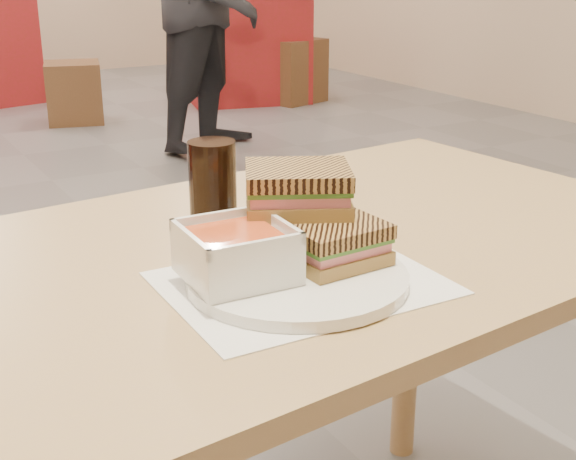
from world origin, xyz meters
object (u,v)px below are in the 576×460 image
main_table (290,314)px  soup_bowl (236,254)px  bg_chair_1r (290,70)px  panini_lower (335,243)px  bg_chair_1l (74,92)px  bg_table_1 (242,48)px  cola_glass (213,191)px  bg_chair_2r (8,62)px  plate (297,278)px

main_table → soup_bowl: 0.24m
bg_chair_1r → soup_bowl: bearing=-121.4°
soup_bowl → panini_lower: soup_bowl is taller
bg_chair_1r → bg_chair_1l: bearing=177.4°
panini_lower → bg_table_1: panini_lower is taller
cola_glass → bg_chair_2r: size_ratio=0.30×
soup_bowl → cola_glass: 0.18m
bg_table_1 → bg_chair_2r: (-1.54, 1.32, -0.16)m
bg_chair_2r → bg_chair_1r: bearing=-42.5°
soup_bowl → panini_lower: 0.13m
main_table → bg_table_1: bg_table_1 is taller
plate → bg_table_1: (2.46, 4.89, -0.36)m
plate → bg_chair_2r: (0.92, 6.20, -0.52)m
bg_chair_2r → bg_chair_1l: bearing=-86.1°
cola_glass → bg_chair_2r: bearing=81.2°
bg_table_1 → bg_chair_1r: size_ratio=2.05×
bg_chair_1r → panini_lower: bearing=-120.1°
bg_chair_1l → soup_bowl: bearing=-103.3°
cola_glass → bg_chair_1l: bearing=76.8°
panini_lower → cola_glass: cola_glass is taller
soup_bowl → bg_chair_2r: soup_bowl is taller
main_table → bg_chair_1l: 4.63m
cola_glass → main_table: bearing=-34.7°
cola_glass → bg_chair_1r: 5.18m
main_table → bg_chair_1r: bearing=59.2°
main_table → soup_bowl: soup_bowl is taller
plate → bg_chair_1l: size_ratio=0.60×
soup_bowl → bg_table_1: soup_bowl is taller
panini_lower → bg_chair_2r: 6.29m
bg_table_1 → main_table: bearing=-116.7°
main_table → bg_table_1: bearing=63.3°
panini_lower → cola_glass: (-0.07, 0.19, 0.03)m
soup_bowl → bg_table_1: (2.53, 4.86, -0.40)m
plate → bg_chair_2r: 6.29m
plate → cola_glass: cola_glass is taller
plate → panini_lower: panini_lower is taller
panini_lower → bg_table_1: size_ratio=0.11×
plate → bg_chair_2r: size_ratio=0.57×
bg_table_1 → soup_bowl: bearing=-117.5°
bg_chair_1l → bg_table_1: bearing=9.7°
bg_chair_2r → soup_bowl: bearing=-99.1°
main_table → panini_lower: 0.21m
soup_bowl → bg_table_1: size_ratio=0.12×
plate → bg_chair_1r: (2.71, 4.56, -0.52)m
plate → bg_table_1: 5.48m
main_table → plate: bearing=-117.3°
bg_chair_1r → bg_chair_2r: size_ratio=1.11×
main_table → bg_chair_1l: main_table is taller
main_table → soup_bowl: bearing=-141.5°
bg_chair_1l → cola_glass: bearing=-103.2°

